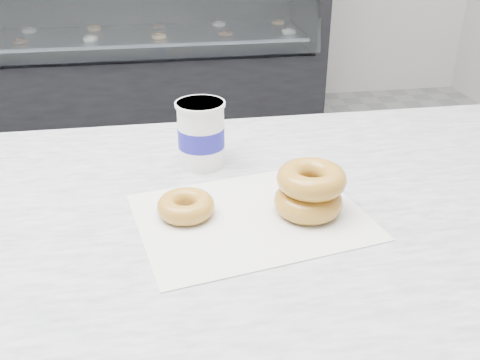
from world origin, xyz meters
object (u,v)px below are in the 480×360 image
Objects in this scene: display_case at (128,50)px; coffee_cup at (201,133)px; donut_stack at (310,190)px; donut_single at (186,206)px.

coffee_cup is at bearing -84.79° from display_case.
coffee_cup is at bearing 126.46° from donut_stack.
donut_stack is (0.38, -2.76, 0.45)m from display_case.
coffee_cup is (0.04, 0.18, 0.04)m from donut_single.
coffee_cup is (0.23, -2.56, 0.47)m from display_case.
donut_stack reaches higher than donut_single.
display_case reaches higher than donut_single.
donut_stack is 1.11× the size of coffee_cup.
donut_single is (0.19, -2.74, 0.43)m from display_case.
display_case is 18.19× the size of donut_stack.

